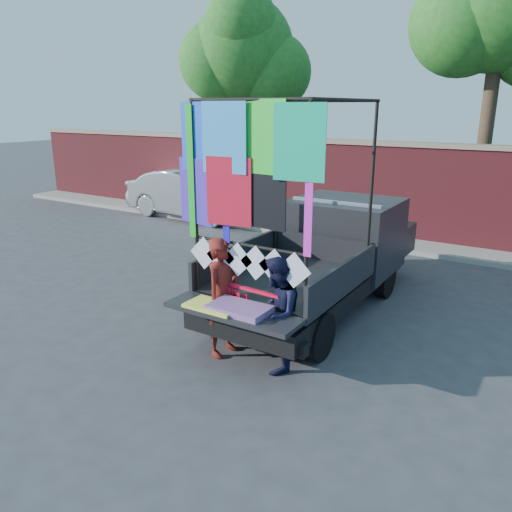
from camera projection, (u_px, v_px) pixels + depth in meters
The scene contains 10 objects.
ground at pixel (302, 345), 7.59m from camera, with size 90.00×90.00×0.00m, color #38383A.
brick_wall at pixel (428, 194), 12.87m from camera, with size 30.00×0.45×2.61m.
curb at pixel (416, 247), 12.67m from camera, with size 30.00×1.20×0.12m, color gray.
tree_left at pixel (243, 53), 16.00m from camera, with size 4.20×3.30×7.05m.
tree_mid at pixel (502, 10), 11.99m from camera, with size 4.20×3.30×7.73m.
pickup_truck at pixel (331, 252), 9.19m from camera, with size 2.27×5.71×3.59m.
sedan at pixel (194, 194), 16.04m from camera, with size 1.63×4.69×1.54m, color silver.
woman at pixel (223, 297), 7.12m from camera, with size 0.64×0.42×1.75m, color maroon.
man at pixel (277, 314), 6.68m from camera, with size 0.79×0.62×1.63m, color black.
streamer_bundle at pixel (242, 302), 6.94m from camera, with size 1.00×0.12×0.68m.
Camera 1 is at (3.08, -6.18, 3.49)m, focal length 35.00 mm.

